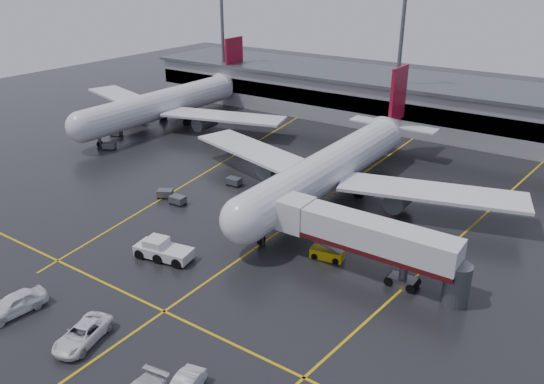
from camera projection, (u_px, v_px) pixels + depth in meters
The scene contains 20 objects.
ground at pixel (295, 221), 64.29m from camera, with size 220.00×220.00×0.00m, color black.
apron_line_centre at pixel (295, 221), 64.29m from camera, with size 0.25×90.00×0.02m, color gold.
apron_line_stop at pixel (164, 311), 47.65m from camera, with size 60.00×0.25×0.02m, color gold.
apron_line_left at pixel (220, 164), 82.22m from camera, with size 0.25×70.00×0.02m, color gold.
apron_line_right at pixel (470, 228), 62.51m from camera, with size 0.25×70.00×0.02m, color gold.
terminal at pixel (433, 104), 98.80m from camera, with size 122.00×19.00×8.60m.
light_mast_left at pixel (223, 34), 113.60m from camera, with size 3.00×1.20×25.45m.
light_mast_mid at pixel (400, 50), 92.86m from camera, with size 3.00×1.20×25.45m.
main_airliner at pixel (335, 165), 69.94m from camera, with size 48.80×45.60×14.10m.
second_airliner at pixel (169, 102), 100.79m from camera, with size 48.80×45.60×14.10m.
jet_bridge at pixel (366, 238), 52.03m from camera, with size 19.90×3.40×6.05m.
pushback_tractor at pixel (163, 250), 55.92m from camera, with size 6.53×3.66×2.21m.
belt_loader at pixel (327, 254), 55.97m from camera, with size 3.68×2.15×2.20m.
service_van_a at pixel (82, 334), 43.55m from camera, with size 2.56×5.56×1.54m, color white.
service_van_d at pixel (15, 304), 47.13m from camera, with size 2.22×5.52×1.88m, color white.
baggage_cart_a at pixel (178, 200), 68.41m from camera, with size 2.07×1.41×1.12m.
baggage_cart_b at pixel (165, 193), 70.30m from camera, with size 2.38×2.13×1.12m.
baggage_cart_c at pixel (234, 181), 74.16m from camera, with size 2.06×1.40×1.12m.
baggage_cart_d at pixel (116, 132), 95.13m from camera, with size 2.30×1.86×1.12m.
baggage_cart_e at pixel (109, 146), 88.31m from camera, with size 2.38×2.09×1.12m.
Camera 1 is at (30.26, -49.04, 28.85)m, focal length 35.18 mm.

